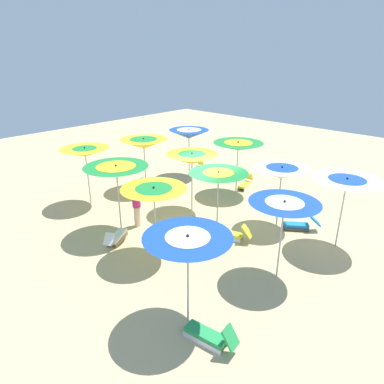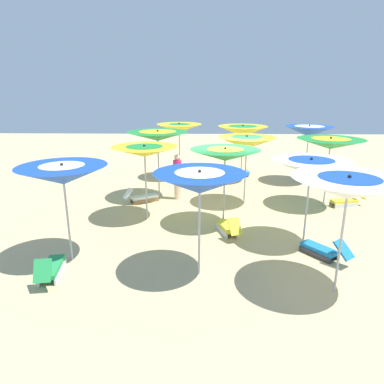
{
  "view_description": "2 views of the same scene",
  "coord_description": "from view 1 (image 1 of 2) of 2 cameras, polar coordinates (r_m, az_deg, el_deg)",
  "views": [
    {
      "loc": [
        -8.65,
        -7.87,
        6.02
      ],
      "look_at": [
        0.66,
        0.9,
        0.8
      ],
      "focal_mm": 32.38,
      "sensor_mm": 36.0,
      "label": 1
    },
    {
      "loc": [
        -0.88,
        -10.79,
        4.0
      ],
      "look_at": [
        -1.1,
        -1.48,
        1.16
      ],
      "focal_mm": 32.55,
      "sensor_mm": 36.0,
      "label": 2
    }
  ],
  "objects": [
    {
      "name": "beach_umbrella_10",
      "position": [
        12.55,
        14.55,
        3.09
      ],
      "size": [
        1.92,
        1.92,
        2.32
      ],
      "color": "#B2B2B7",
      "rests_on": "ground"
    },
    {
      "name": "beach_umbrella_2",
      "position": [
        10.29,
        -6.3,
        -0.15
      ],
      "size": [
        1.97,
        1.97,
        2.35
      ],
      "color": "#B2B2B7",
      "rests_on": "ground"
    },
    {
      "name": "beach_umbrella_4",
      "position": [
        15.82,
        -7.96,
        7.9
      ],
      "size": [
        2.09,
        2.09,
        2.44
      ],
      "color": "#B2B2B7",
      "rests_on": "ground"
    },
    {
      "name": "beach_ball",
      "position": [
        17.12,
        -8.15,
        1.93
      ],
      "size": [
        0.32,
        0.32,
        0.32
      ],
      "primitive_type": "sphere",
      "color": "#337FE5",
      "rests_on": "ground"
    },
    {
      "name": "beach_umbrella_11",
      "position": [
        11.71,
        24.05,
        1.03
      ],
      "size": [
        2.13,
        2.13,
        2.44
      ],
      "color": "#B2B2B7",
      "rests_on": "ground"
    },
    {
      "name": "lounger_0",
      "position": [
        16.56,
        8.76,
        1.35
      ],
      "size": [
        1.24,
        0.61,
        0.63
      ],
      "rotation": [
        0.0,
        0.0,
        3.38
      ],
      "color": "silver",
      "rests_on": "ground"
    },
    {
      "name": "lounger_5",
      "position": [
        12.07,
        -12.35,
        -7.26
      ],
      "size": [
        1.24,
        0.9,
        0.58
      ],
      "rotation": [
        0.0,
        0.0,
        6.81
      ],
      "color": "olive",
      "rests_on": "ground"
    },
    {
      "name": "beach_umbrella_5",
      "position": [
        13.39,
        -0.01,
        5.49
      ],
      "size": [
        1.96,
        1.96,
        2.44
      ],
      "color": "#B2B2B7",
      "rests_on": "ground"
    },
    {
      "name": "beach_umbrella_7",
      "position": [
        9.55,
        14.88,
        -2.82
      ],
      "size": [
        1.92,
        1.92,
        2.38
      ],
      "color": "#B2B2B7",
      "rests_on": "ground"
    },
    {
      "name": "beach_umbrella_9",
      "position": [
        15.31,
        7.61,
        7.47
      ],
      "size": [
        2.18,
        2.18,
        2.41
      ],
      "color": "#B2B2B7",
      "rests_on": "ground"
    },
    {
      "name": "lounger_1",
      "position": [
        13.15,
        17.27,
        -5.14
      ],
      "size": [
        1.05,
        1.23,
        0.6
      ],
      "rotation": [
        0.0,
        0.0,
        8.5
      ],
      "color": "#333338",
      "rests_on": "ground"
    },
    {
      "name": "lounger_4",
      "position": [
        12.04,
        6.73,
        -6.86
      ],
      "size": [
        0.65,
        1.25,
        0.63
      ],
      "rotation": [
        0.0,
        0.0,
        8.14
      ],
      "color": "silver",
      "rests_on": "ground"
    },
    {
      "name": "beach_umbrella_0",
      "position": [
        14.63,
        -17.2,
        6.25
      ],
      "size": [
        1.96,
        1.96,
        2.48
      ],
      "color": "#B2B2B7",
      "rests_on": "ground"
    },
    {
      "name": "ground",
      "position": [
        13.16,
        0.88,
        -5.14
      ],
      "size": [
        39.44,
        39.44,
        0.04
      ],
      "primitive_type": "cube",
      "color": "#D1B57F"
    },
    {
      "name": "beach_umbrella_1",
      "position": [
        11.88,
        -12.36,
        3.44
      ],
      "size": [
        2.17,
        2.17,
        2.53
      ],
      "color": "#B2B2B7",
      "rests_on": "ground"
    },
    {
      "name": "beachgoer_0",
      "position": [
        12.71,
        -9.12,
        -2.03
      ],
      "size": [
        0.3,
        0.3,
        1.67
      ],
      "rotation": [
        0.0,
        0.0,
        1.39
      ],
      "color": "beige",
      "rests_on": "ground"
    },
    {
      "name": "beach_umbrella_6",
      "position": [
        11.52,
        4.37,
        2.45
      ],
      "size": [
        1.98,
        1.98,
        2.37
      ],
      "color": "#B2B2B7",
      "rests_on": "ground"
    },
    {
      "name": "lounger_2",
      "position": [
        8.27,
        2.88,
        -22.5
      ],
      "size": [
        0.54,
        1.3,
        0.66
      ],
      "rotation": [
        0.0,
        0.0,
        8.0
      ],
      "color": "silver",
      "rests_on": "ground"
    },
    {
      "name": "beach_umbrella_8",
      "position": [
        17.48,
        -0.5,
        9.55
      ],
      "size": [
        1.98,
        1.98,
        2.47
      ],
      "color": "#B2B2B7",
      "rests_on": "ground"
    },
    {
      "name": "lounger_3",
      "position": [
        18.55,
        0.72,
        3.89
      ],
      "size": [
        1.28,
        0.73,
        0.58
      ],
      "rotation": [
        0.0,
        0.0,
        3.46
      ],
      "color": "#333338",
      "rests_on": "ground"
    },
    {
      "name": "beach_umbrella_3",
      "position": [
        7.63,
        -0.71,
        -8.73
      ],
      "size": [
        1.99,
        1.99,
        2.37
      ],
      "color": "#B2B2B7",
      "rests_on": "ground"
    }
  ]
}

